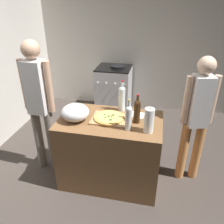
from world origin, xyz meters
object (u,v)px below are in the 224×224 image
object	(u,v)px
wine_bottle_clear	(129,117)
wine_bottle_dark	(122,98)
mixing_bowl	(75,112)
stove	(114,90)
wine_bottle_green	(137,110)
pizza	(109,117)
paper_towel_roll	(149,121)
person_in_stripes	(39,101)
person_in_red	(197,115)

from	to	relation	value
wine_bottle_clear	wine_bottle_dark	bearing A→B (deg)	108.89
mixing_bowl	stove	bearing A→B (deg)	88.93
mixing_bowl	wine_bottle_green	world-z (taller)	wine_bottle_green
pizza	wine_bottle_green	distance (m)	0.34
paper_towel_roll	person_in_stripes	distance (m)	1.36
person_in_red	wine_bottle_dark	bearing A→B (deg)	179.00
pizza	stove	distance (m)	2.00
person_in_stripes	wine_bottle_dark	bearing A→B (deg)	12.41
wine_bottle_clear	person_in_red	size ratio (longest dim) A/B	0.21
pizza	paper_towel_roll	bearing A→B (deg)	-19.57
mixing_bowl	stove	world-z (taller)	mixing_bowl
mixing_bowl	wine_bottle_clear	size ratio (longest dim) A/B	0.92
mixing_bowl	person_in_red	bearing A→B (deg)	13.44
wine_bottle_clear	person_in_stripes	size ratio (longest dim) A/B	0.20
paper_towel_roll	person_in_stripes	xyz separation A→B (m)	(-1.34, 0.21, 0.00)
mixing_bowl	wine_bottle_dark	size ratio (longest dim) A/B	0.81
person_in_red	wine_bottle_clear	bearing A→B (deg)	-151.44
wine_bottle_dark	stove	bearing A→B (deg)	104.77
wine_bottle_clear	person_in_stripes	bearing A→B (deg)	169.72
mixing_bowl	pizza	bearing A→B (deg)	12.20
paper_towel_roll	wine_bottle_green	distance (m)	0.22
mixing_bowl	wine_bottle_dark	distance (m)	0.59
wine_bottle_dark	person_in_stripes	size ratio (longest dim) A/B	0.22
paper_towel_roll	mixing_bowl	bearing A→B (deg)	174.47
person_in_stripes	person_in_red	world-z (taller)	person_in_stripes
wine_bottle_green	wine_bottle_clear	bearing A→B (deg)	-112.41
wine_bottle_dark	wine_bottle_clear	bearing A→B (deg)	-71.11
mixing_bowl	wine_bottle_green	distance (m)	0.70
pizza	stove	bearing A→B (deg)	100.01
mixing_bowl	stove	distance (m)	2.07
wine_bottle_green	pizza	bearing A→B (deg)	-178.56
wine_bottle_green	stove	size ratio (longest dim) A/B	0.35
mixing_bowl	wine_bottle_clear	bearing A→B (deg)	-7.29
wine_bottle_dark	person_in_stripes	distance (m)	1.01
pizza	wine_bottle_clear	xyz separation A→B (m)	(0.24, -0.16, 0.12)
wine_bottle_green	person_in_stripes	bearing A→B (deg)	178.28
stove	person_in_stripes	size ratio (longest dim) A/B	0.55
paper_towel_roll	wine_bottle_green	bearing A→B (deg)	130.14
person_in_stripes	wine_bottle_clear	bearing A→B (deg)	-10.28
pizza	wine_bottle_dark	size ratio (longest dim) A/B	0.90
pizza	wine_bottle_clear	bearing A→B (deg)	-33.47
mixing_bowl	paper_towel_roll	world-z (taller)	paper_towel_roll
mixing_bowl	person_in_red	world-z (taller)	person_in_red
pizza	person_in_red	bearing A→B (deg)	13.91
wine_bottle_clear	stove	world-z (taller)	wine_bottle_clear
paper_towel_roll	wine_bottle_green	xyz separation A→B (m)	(-0.14, 0.17, 0.02)
wine_bottle_green	wine_bottle_dark	distance (m)	0.33
mixing_bowl	person_in_stripes	bearing A→B (deg)	166.16
wine_bottle_green	person_in_red	xyz separation A→B (m)	(0.67, 0.24, -0.11)
stove	person_in_stripes	distance (m)	2.03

